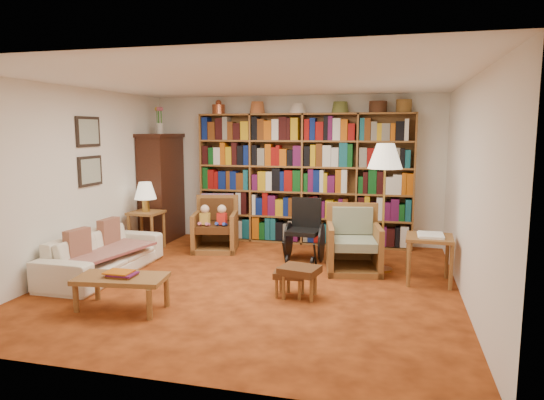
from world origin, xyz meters
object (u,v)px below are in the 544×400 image
(side_table_lamp, at_px, (146,220))
(armchair_leather, at_px, (217,227))
(armchair_sage, at_px, (354,245))
(floor_lamp, at_px, (385,161))
(wheelchair, at_px, (305,233))
(side_table_papers, at_px, (429,243))
(sofa, at_px, (103,254))
(coffee_table, at_px, (121,281))
(footstool_a, at_px, (290,275))
(footstool_b, at_px, (300,272))

(side_table_lamp, relative_size, armchair_leather, 0.72)
(side_table_lamp, xyz_separation_m, armchair_sage, (3.34, -0.30, -0.14))
(floor_lamp, bearing_deg, wheelchair, 167.73)
(wheelchair, bearing_deg, side_table_papers, -21.03)
(sofa, relative_size, floor_lamp, 1.11)
(side_table_lamp, relative_size, coffee_table, 0.63)
(armchair_sage, bearing_deg, wheelchair, 158.48)
(floor_lamp, xyz_separation_m, side_table_papers, (0.58, -0.41, -1.00))
(armchair_leather, distance_m, wheelchair, 1.55)
(sofa, height_order, armchair_leather, armchair_leather)
(wheelchair, height_order, footstool_a, wheelchair)
(armchair_leather, bearing_deg, side_table_lamp, -162.55)
(armchair_leather, bearing_deg, armchair_sage, -15.80)
(armchair_leather, distance_m, armchair_sage, 2.35)
(side_table_papers, distance_m, footstool_b, 1.77)
(side_table_lamp, relative_size, wheelchair, 0.68)
(floor_lamp, bearing_deg, side_table_papers, -35.27)
(armchair_leather, xyz_separation_m, side_table_papers, (3.22, -1.00, 0.15))
(footstool_b, xyz_separation_m, coffee_table, (-1.78, -0.85, 0.02))
(wheelchair, height_order, footstool_b, wheelchair)
(sofa, bearing_deg, footstool_a, -95.10)
(wheelchair, relative_size, footstool_a, 2.46)
(footstool_a, bearing_deg, sofa, 174.85)
(sofa, distance_m, armchair_leather, 1.96)
(side_table_lamp, relative_size, side_table_papers, 1.00)
(floor_lamp, relative_size, side_table_papers, 2.77)
(footstool_b, relative_size, coffee_table, 0.49)
(sofa, relative_size, armchair_sage, 2.16)
(sofa, xyz_separation_m, footstool_a, (2.61, -0.23, -0.04))
(armchair_leather, relative_size, armchair_sage, 0.97)
(side_table_lamp, bearing_deg, side_table_papers, -8.76)
(armchair_leather, height_order, floor_lamp, floor_lamp)
(sofa, height_order, wheelchair, wheelchair)
(sofa, relative_size, side_table_lamp, 3.08)
(side_table_papers, bearing_deg, armchair_sage, 159.35)
(side_table_lamp, height_order, wheelchair, wheelchair)
(wheelchair, relative_size, footstool_b, 1.87)
(footstool_a, distance_m, coffee_table, 1.88)
(footstool_a, height_order, footstool_b, footstool_b)
(side_table_papers, bearing_deg, footstool_a, -149.67)
(footstool_b, bearing_deg, coffee_table, -154.54)
(footstool_a, bearing_deg, armchair_sage, 64.01)
(side_table_papers, height_order, footstool_b, side_table_papers)
(sofa, distance_m, footstool_a, 2.62)
(wheelchair, height_order, floor_lamp, floor_lamp)
(wheelchair, height_order, coffee_table, wheelchair)
(sofa, relative_size, side_table_papers, 3.08)
(armchair_leather, relative_size, wheelchair, 0.95)
(sofa, distance_m, side_table_papers, 4.26)
(footstool_b, bearing_deg, armchair_sage, 68.52)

